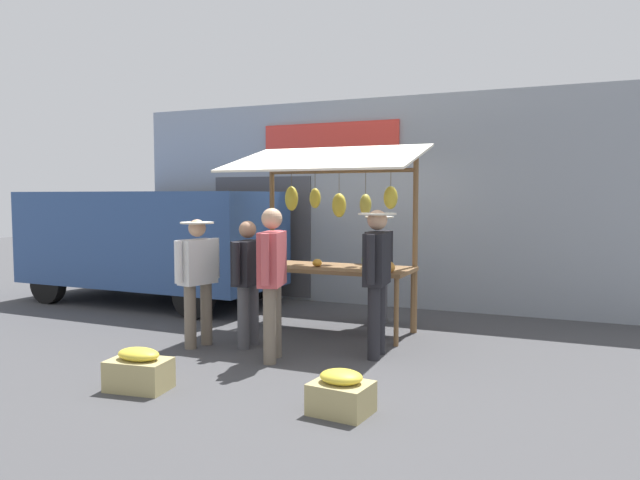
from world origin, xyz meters
name	(u,v)px	position (x,y,z in m)	size (l,w,h in m)	color
ground_plane	(329,332)	(0.00, 0.00, 0.00)	(40.00, 40.00, 0.00)	#424244
street_backdrop	(377,203)	(0.05, -2.20, 1.70)	(9.00, 0.30, 3.40)	#8C939E
market_stall	(332,216)	(-0.02, -0.04, 1.54)	(2.50, 1.46, 2.50)	brown
vendor_with_sunhat	(379,260)	(-0.45, -0.75, 0.91)	(0.40, 0.67, 1.56)	#4C4C51
shopper_with_shopping_bag	(377,270)	(-0.97, 0.93, 0.98)	(0.43, 0.70, 1.66)	#232328
shopper_in_grey_tee	(198,273)	(1.15, 1.34, 0.89)	(0.40, 0.65, 1.53)	#726656
shopper_with_ponytail	(248,275)	(0.59, 1.11, 0.86)	(0.24, 0.66, 1.52)	#4C4C51
shopper_in_striped_shirt	(272,272)	(0.04, 1.53, 0.98)	(0.34, 0.69, 1.68)	#726656
parked_van	(143,236)	(3.81, -0.88, 1.12)	(4.44, 1.94, 1.88)	#2D4C84
produce_crate_near	(341,394)	(-1.25, 2.74, 0.17)	(0.52, 0.44, 0.37)	tan
produce_crate_side	(139,371)	(0.71, 2.92, 0.18)	(0.60, 0.43, 0.40)	tan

